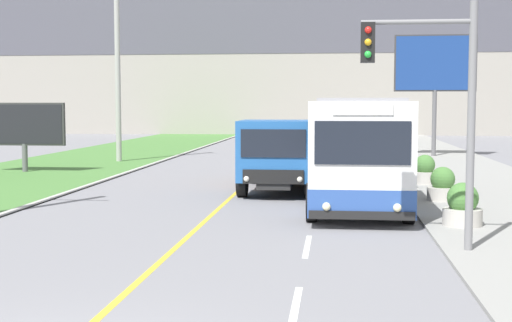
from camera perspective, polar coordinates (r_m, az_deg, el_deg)
The scene contains 11 objects.
apartment_block_background at distance 71.89m, azimuth 3.72°, elevation 11.00°, with size 80.00×8.04×21.93m.
city_bus at distance 22.83m, azimuth 7.95°, elevation 1.03°, with size 2.71×11.85×3.16m.
dump_truck at distance 24.00m, azimuth 1.81°, elevation 0.37°, with size 2.47×6.80×2.47m.
utility_pole_far at distance 37.45m, azimuth -11.02°, elevation 8.16°, with size 1.80×0.28×10.64m.
traffic_light_mast at distance 14.71m, azimuth 14.15°, elevation 5.32°, with size 2.28×0.32×5.04m.
billboard_large at distance 41.07m, azimuth 14.15°, elevation 7.30°, with size 4.49×0.24×6.81m.
billboard_small at distance 32.75m, azimuth -18.07°, elevation 2.70°, with size 3.68×0.24×3.05m.
planter_round_near at distance 17.97m, azimuth 16.20°, elevation -3.53°, with size 0.94×0.94×1.04m.
planter_round_second at distance 22.37m, azimuth 14.70°, elevation -1.93°, with size 0.93×0.93×1.03m.
planter_round_third at distance 26.78m, azimuth 13.35°, elevation -0.79°, with size 0.93×0.93×1.07m.
planter_round_far at distance 31.20m, azimuth 12.12°, elevation -0.08°, with size 0.86×0.86×0.98m.
Camera 1 is at (3.31, -7.16, 3.04)m, focal length 50.00 mm.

